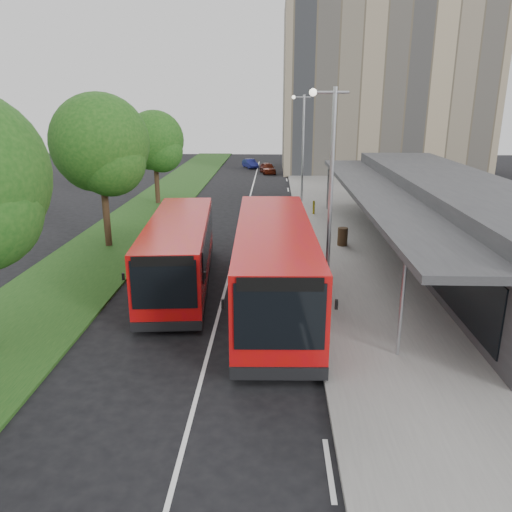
{
  "coord_description": "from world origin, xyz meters",
  "views": [
    {
      "loc": [
        2.04,
        -17.0,
        7.62
      ],
      "look_at": [
        1.31,
        2.75,
        1.5
      ],
      "focal_mm": 35.0,
      "sensor_mm": 36.0,
      "label": 1
    }
  ],
  "objects_px": {
    "tree_far": "(155,144)",
    "litter_bin": "(343,237)",
    "lamp_post_far": "(302,142)",
    "bollard": "(314,207)",
    "bus_main": "(274,265)",
    "car_near": "(268,168)",
    "car_far": "(250,164)",
    "bus_second": "(179,252)",
    "lamp_post_near": "(329,182)",
    "tree_mid": "(101,149)"
  },
  "relations": [
    {
      "from": "tree_far",
      "to": "car_near",
      "type": "bearing_deg",
      "value": 64.89
    },
    {
      "from": "litter_bin",
      "to": "bollard",
      "type": "height_order",
      "value": "litter_bin"
    },
    {
      "from": "tree_mid",
      "to": "lamp_post_far",
      "type": "bearing_deg",
      "value": 49.32
    },
    {
      "from": "bus_main",
      "to": "car_near",
      "type": "bearing_deg",
      "value": 89.54
    },
    {
      "from": "bus_main",
      "to": "lamp_post_far",
      "type": "bearing_deg",
      "value": 82.77
    },
    {
      "from": "bus_second",
      "to": "litter_bin",
      "type": "relative_size",
      "value": 10.65
    },
    {
      "from": "lamp_post_near",
      "to": "lamp_post_far",
      "type": "bearing_deg",
      "value": 90.0
    },
    {
      "from": "bus_main",
      "to": "car_near",
      "type": "relative_size",
      "value": 3.32
    },
    {
      "from": "lamp_post_near",
      "to": "car_far",
      "type": "height_order",
      "value": "lamp_post_near"
    },
    {
      "from": "bus_second",
      "to": "car_far",
      "type": "relative_size",
      "value": 3.27
    },
    {
      "from": "lamp_post_far",
      "to": "bollard",
      "type": "relative_size",
      "value": 8.66
    },
    {
      "from": "litter_bin",
      "to": "car_near",
      "type": "height_order",
      "value": "car_near"
    },
    {
      "from": "lamp_post_near",
      "to": "bus_second",
      "type": "height_order",
      "value": "lamp_post_near"
    },
    {
      "from": "tree_mid",
      "to": "litter_bin",
      "type": "height_order",
      "value": "tree_mid"
    },
    {
      "from": "tree_far",
      "to": "car_near",
      "type": "distance_m",
      "value": 19.93
    },
    {
      "from": "tree_far",
      "to": "bollard",
      "type": "bearing_deg",
      "value": -18.04
    },
    {
      "from": "lamp_post_far",
      "to": "bus_main",
      "type": "height_order",
      "value": "lamp_post_far"
    },
    {
      "from": "lamp_post_near",
      "to": "car_near",
      "type": "height_order",
      "value": "lamp_post_near"
    },
    {
      "from": "bus_second",
      "to": "litter_bin",
      "type": "distance_m",
      "value": 9.84
    },
    {
      "from": "tree_mid",
      "to": "car_near",
      "type": "distance_m",
      "value": 31.18
    },
    {
      "from": "car_near",
      "to": "car_far",
      "type": "xyz_separation_m",
      "value": [
        -2.17,
        4.77,
        -0.08
      ]
    },
    {
      "from": "lamp_post_far",
      "to": "car_far",
      "type": "height_order",
      "value": "lamp_post_far"
    },
    {
      "from": "lamp_post_near",
      "to": "car_far",
      "type": "bearing_deg",
      "value": 96.88
    },
    {
      "from": "lamp_post_far",
      "to": "car_far",
      "type": "bearing_deg",
      "value": 103.12
    },
    {
      "from": "tree_mid",
      "to": "car_far",
      "type": "relative_size",
      "value": 2.57
    },
    {
      "from": "bus_second",
      "to": "lamp_post_near",
      "type": "bearing_deg",
      "value": -16.62
    },
    {
      "from": "lamp_post_near",
      "to": "bollard",
      "type": "relative_size",
      "value": 8.66
    },
    {
      "from": "bus_main",
      "to": "car_far",
      "type": "distance_m",
      "value": 42.65
    },
    {
      "from": "bus_second",
      "to": "litter_bin",
      "type": "xyz_separation_m",
      "value": [
        7.75,
        6.0,
        -0.84
      ]
    },
    {
      "from": "car_near",
      "to": "tree_mid",
      "type": "bearing_deg",
      "value": -116.46
    },
    {
      "from": "tree_mid",
      "to": "car_near",
      "type": "relative_size",
      "value": 2.31
    },
    {
      "from": "car_near",
      "to": "car_far",
      "type": "relative_size",
      "value": 1.11
    },
    {
      "from": "litter_bin",
      "to": "car_near",
      "type": "distance_m",
      "value": 29.82
    },
    {
      "from": "tree_mid",
      "to": "car_near",
      "type": "bearing_deg",
      "value": 74.4
    },
    {
      "from": "lamp_post_near",
      "to": "litter_bin",
      "type": "xyz_separation_m",
      "value": [
        1.65,
        7.27,
        -4.08
      ]
    },
    {
      "from": "lamp_post_far",
      "to": "bollard",
      "type": "bearing_deg",
      "value": -81.93
    },
    {
      "from": "lamp_post_near",
      "to": "bus_main",
      "type": "bearing_deg",
      "value": -153.56
    },
    {
      "from": "litter_bin",
      "to": "car_far",
      "type": "distance_m",
      "value": 34.89
    },
    {
      "from": "bus_main",
      "to": "litter_bin",
      "type": "bearing_deg",
      "value": 64.23
    },
    {
      "from": "tree_far",
      "to": "litter_bin",
      "type": "relative_size",
      "value": 7.27
    },
    {
      "from": "lamp_post_far",
      "to": "litter_bin",
      "type": "relative_size",
      "value": 8.21
    },
    {
      "from": "tree_far",
      "to": "car_far",
      "type": "bearing_deg",
      "value": 74.76
    },
    {
      "from": "tree_far",
      "to": "bus_main",
      "type": "distance_m",
      "value": 22.22
    },
    {
      "from": "bollard",
      "to": "car_far",
      "type": "xyz_separation_m",
      "value": [
        -5.69,
        26.3,
        -0.09
      ]
    },
    {
      "from": "litter_bin",
      "to": "tree_mid",
      "type": "bearing_deg",
      "value": -179.04
    },
    {
      "from": "car_far",
      "to": "bus_second",
      "type": "bearing_deg",
      "value": -112.98
    },
    {
      "from": "bus_main",
      "to": "bollard",
      "type": "distance_m",
      "value": 16.49
    },
    {
      "from": "tree_mid",
      "to": "bus_second",
      "type": "xyz_separation_m",
      "value": [
        5.03,
        -5.79,
        -3.78
      ]
    },
    {
      "from": "tree_far",
      "to": "lamp_post_near",
      "type": "height_order",
      "value": "lamp_post_near"
    },
    {
      "from": "tree_far",
      "to": "bus_main",
      "type": "bearing_deg",
      "value": -65.69
    }
  ]
}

